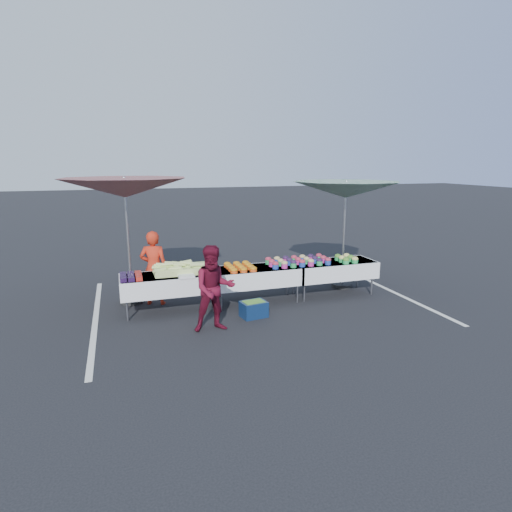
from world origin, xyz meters
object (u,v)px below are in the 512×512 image
object	(u,v)px
table_center	(256,275)
customer	(214,289)
vendor	(154,268)
table_left	(169,283)
table_right	(333,269)
umbrella_right	(346,191)
umbrella_left	(125,189)
storage_bin	(254,309)

from	to	relation	value
table_center	customer	xyz separation A→B (m)	(-1.16, -1.24, 0.18)
vendor	customer	xyz separation A→B (m)	(0.87, -1.79, -0.01)
table_left	table_right	size ratio (longest dim) A/B	1.00
table_left	umbrella_right	world-z (taller)	umbrella_right
umbrella_left	umbrella_right	world-z (taller)	umbrella_left
storage_bin	customer	bearing A→B (deg)	-163.15
table_right	storage_bin	bearing A→B (deg)	-158.81
vendor	umbrella_right	bearing A→B (deg)	-163.30
table_left	umbrella_right	xyz separation A→B (m)	(4.08, 0.43, 1.69)
customer	table_right	bearing A→B (deg)	24.15
vendor	umbrella_left	distance (m)	1.69
customer	storage_bin	size ratio (longest dim) A/B	2.90
umbrella_right	table_center	bearing A→B (deg)	-169.26
table_right	customer	distance (m)	3.22
table_center	storage_bin	bearing A→B (deg)	-110.94
customer	umbrella_right	world-z (taller)	umbrella_right
table_right	storage_bin	size ratio (longest dim) A/B	3.55
table_left	table_center	distance (m)	1.80
customer	umbrella_right	xyz separation A→B (m)	(3.45, 1.67, 1.51)
table_left	customer	xyz separation A→B (m)	(0.64, -1.24, 0.18)
table_center	customer	bearing A→B (deg)	-133.27
vendor	table_left	bearing A→B (deg)	131.25
table_center	vendor	xyz separation A→B (m)	(-2.03, 0.55, 0.19)
table_center	storage_bin	size ratio (longest dim) A/B	3.55
umbrella_left	umbrella_right	size ratio (longest dim) A/B	1.09
table_left	table_center	bearing A→B (deg)	0.00
vendor	storage_bin	world-z (taller)	vendor
vendor	umbrella_left	bearing A→B (deg)	-9.92
customer	umbrella_right	distance (m)	4.11
table_center	umbrella_left	size ratio (longest dim) A/B	0.59
table_left	table_right	xyz separation A→B (m)	(3.60, 0.00, 0.00)
table_left	customer	bearing A→B (deg)	-62.76
table_center	table_right	bearing A→B (deg)	0.00
vendor	umbrella_left	world-z (taller)	umbrella_left
table_left	umbrella_left	size ratio (longest dim) A/B	0.59
table_left	customer	world-z (taller)	customer
umbrella_left	storage_bin	distance (m)	3.51
vendor	customer	world-z (taller)	vendor
table_left	vendor	bearing A→B (deg)	112.99
table_right	storage_bin	distance (m)	2.31
customer	umbrella_left	size ratio (longest dim) A/B	0.48
table_left	table_right	distance (m)	3.60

